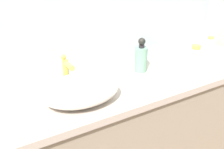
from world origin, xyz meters
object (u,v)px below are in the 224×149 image
tissue_box (164,55)px  lotion_bottle (209,49)px  candle_jar (223,50)px  sink_basin (81,90)px  soap_dispenser (141,58)px  perfume_bottle (195,54)px

tissue_box → lotion_bottle: bearing=-14.1°
candle_jar → tissue_box: bearing=175.8°
sink_basin → soap_dispenser: size_ratio=1.86×
lotion_bottle → tissue_box: tissue_box is taller
candle_jar → perfume_bottle: bearing=-173.5°
soap_dispenser → tissue_box: bearing=-0.6°
sink_basin → candle_jar: 1.22m
sink_basin → lotion_bottle: size_ratio=2.44×
sink_basin → tissue_box: 0.68m
soap_dispenser → lotion_bottle: size_ratio=1.31×
sink_basin → tissue_box: tissue_box is taller
sink_basin → soap_dispenser: (0.48, 0.14, 0.03)m
sink_basin → lotion_bottle: bearing=3.4°
tissue_box → candle_jar: bearing=-4.2°
soap_dispenser → lotion_bottle: (0.52, -0.08, -0.01)m
lotion_bottle → tissue_box: 0.34m
sink_basin → candle_jar: bearing=4.8°
perfume_bottle → tissue_box: 0.22m
tissue_box → candle_jar: size_ratio=2.79×
lotion_bottle → sink_basin: bearing=-176.6°
sink_basin → soap_dispenser: 0.50m
soap_dispenser → tissue_box: (0.19, -0.00, -0.02)m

